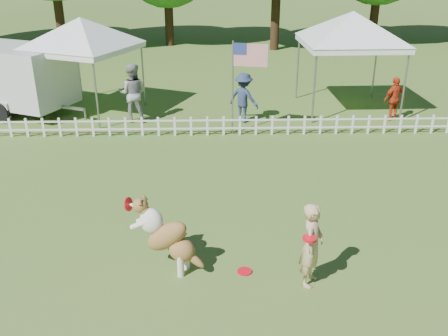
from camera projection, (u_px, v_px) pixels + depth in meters
name	position (u px, v px, depth m)	size (l,w,h in m)	color
ground	(248.00, 268.00, 9.05)	(120.00, 120.00, 0.00)	#355A1C
picket_fence	(232.00, 126.00, 15.33)	(22.00, 0.08, 0.60)	white
handler	(312.00, 245.00, 8.35)	(0.56, 0.37, 1.53)	tan
dog	(168.00, 236.00, 8.75)	(1.31, 0.44, 1.36)	brown
frisbee_on_turf	(245.00, 271.00, 8.93)	(0.26, 0.26, 0.02)	red
canopy_tent_left	(85.00, 67.00, 17.01)	(3.06, 3.06, 3.16)	white
canopy_tent_right	(348.00, 63.00, 17.25)	(3.20, 3.20, 3.31)	white
cargo_trailer	(10.00, 79.00, 17.19)	(5.34, 2.35, 2.35)	silver
flag_pole	(233.00, 89.00, 14.99)	(1.10, 0.11, 2.85)	gray
spectator_a	(133.00, 93.00, 16.30)	(0.93, 0.73, 1.92)	#97969B
spectator_b	(244.00, 98.00, 16.29)	(1.05, 0.61, 1.63)	navy
spectator_c	(394.00, 99.00, 16.49)	(0.86, 0.36, 1.46)	red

